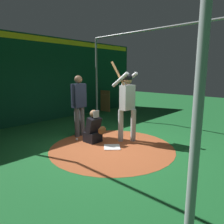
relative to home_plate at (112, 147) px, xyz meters
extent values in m
plane|color=#195B28|center=(0.00, 0.00, -0.01)|extent=(27.31, 27.31, 0.00)
cylinder|color=#9E4C28|center=(0.00, 0.00, -0.01)|extent=(3.23, 3.23, 0.01)
cube|color=white|center=(0.00, 0.00, 0.00)|extent=(0.59, 0.59, 0.01)
cylinder|color=#B3B3B7|center=(0.07, 0.82, 0.44)|extent=(0.15, 0.15, 0.91)
cylinder|color=#B3B3B7|center=(-0.17, 0.55, 0.44)|extent=(0.15, 0.15, 0.91)
cube|color=silver|center=(-0.05, 0.69, 1.24)|extent=(0.22, 0.44, 0.69)
cylinder|color=silver|center=(-0.15, 0.88, 1.74)|extent=(0.55, 0.09, 0.42)
cylinder|color=silver|center=(-0.15, 0.49, 1.74)|extent=(0.55, 0.09, 0.42)
sphere|color=#9E704C|center=(-0.05, 0.69, 1.72)|extent=(0.24, 0.24, 0.24)
sphere|color=black|center=(-0.05, 0.69, 1.79)|extent=(0.26, 0.26, 0.26)
cylinder|color=olive|center=(-0.27, 0.55, 1.87)|extent=(0.54, 0.06, 0.73)
cube|color=black|center=(-0.72, -0.03, 0.13)|extent=(0.40, 0.40, 0.28)
cube|color=black|center=(-0.68, -0.03, 0.49)|extent=(0.30, 0.40, 0.46)
sphere|color=#9E704C|center=(-0.66, -0.03, 0.81)|extent=(0.21, 0.21, 0.21)
cube|color=gray|center=(-0.56, -0.03, 0.81)|extent=(0.03, 0.19, 0.19)
ellipsoid|color=brown|center=(-0.40, 0.03, 0.37)|extent=(0.12, 0.28, 0.22)
cylinder|color=#4C4C51|center=(-1.42, 0.18, 0.44)|extent=(0.15, 0.15, 0.90)
cylinder|color=#4C4C51|center=(-1.42, -0.02, 0.44)|extent=(0.15, 0.15, 0.90)
cube|color=#1E2338|center=(-1.42, 0.08, 1.24)|extent=(0.22, 0.42, 0.71)
cylinder|color=#1E2338|center=(-1.42, 0.28, 1.30)|extent=(0.09, 0.09, 0.60)
cylinder|color=#1E2338|center=(-1.42, -0.12, 1.30)|extent=(0.09, 0.09, 0.60)
sphere|color=brown|center=(-1.42, 0.08, 1.72)|extent=(0.23, 0.23, 0.23)
cube|color=#0C3D26|center=(-4.15, 0.00, 1.65)|extent=(0.20, 11.31, 3.33)
cube|color=yellow|center=(-4.04, 0.00, 3.17)|extent=(0.03, 11.09, 0.20)
cylinder|color=gray|center=(2.96, -2.26, 1.64)|extent=(0.08, 0.08, 3.30)
cylinder|color=gray|center=(-2.96, 2.26, 1.64)|extent=(0.08, 0.08, 3.30)
cylinder|color=gray|center=(0.00, 2.26, 3.29)|extent=(5.91, 0.07, 0.07)
cube|color=olive|center=(-3.90, 3.58, 0.51)|extent=(0.94, 0.04, 1.05)
cylinder|color=black|center=(-4.27, 3.64, 0.43)|extent=(0.06, 0.17, 0.89)
cylinder|color=olive|center=(-4.15, 3.64, 0.40)|extent=(0.06, 0.18, 0.82)
cylinder|color=olive|center=(-4.03, 3.64, 0.39)|extent=(0.06, 0.16, 0.81)
cylinder|color=tan|center=(-3.91, 3.64, 0.42)|extent=(0.06, 0.18, 0.87)
cylinder|color=tan|center=(-3.79, 3.64, 0.43)|extent=(0.06, 0.19, 0.88)
cylinder|color=tan|center=(-3.67, 3.64, 0.43)|extent=(0.06, 0.18, 0.89)
cylinder|color=olive|center=(-3.55, 3.64, 0.43)|extent=(0.06, 0.20, 0.89)
sphere|color=white|center=(-1.10, -0.29, 0.03)|extent=(0.07, 0.07, 0.07)
camera|label=1|loc=(3.53, -3.85, 1.94)|focal=33.52mm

